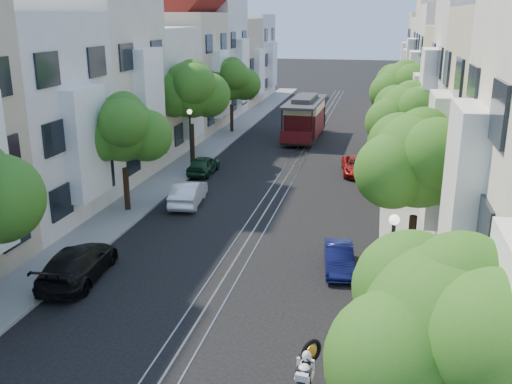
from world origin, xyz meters
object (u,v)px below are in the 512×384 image
Objects in this scene: tree_e_b at (420,162)px; lamp_east at (391,258)px; tree_e_a at (455,338)px; parked_car_w_far at (203,165)px; parked_car_w_mid at (188,193)px; lamp_west at (190,131)px; parked_car_w_near at (78,264)px; sportbike_rider at (305,374)px; parked_car_e_mid at (339,258)px; tree_w_d at (232,81)px; tree_w_c at (191,91)px; tree_e_d at (404,89)px; cable_car at (305,116)px; parked_car_e_far at (357,166)px; tree_w_b at (123,130)px; tree_e_c at (409,117)px.

tree_e_b is 1.61× the size of lamp_east.
tree_e_a is 28.43m from parked_car_w_far.
parked_car_w_mid is at bearing 121.75° from tree_e_a.
lamp_west is 0.88× the size of parked_car_w_near.
sportbike_rider reaches higher than parked_car_w_mid.
tree_e_a is 1.51× the size of lamp_east.
parked_car_w_near is 16.21m from parked_car_w_far.
lamp_east is 5.81m from parked_car_e_mid.
tree_e_b reaches higher than parked_car_w_mid.
parked_car_w_near is at bearing -87.07° from tree_w_d.
sportbike_rider is at bearing -98.83° from parked_car_e_mid.
tree_e_b is (0.00, 12.00, 0.34)m from tree_e_a.
tree_w_c is 1.76× the size of parked_car_w_mid.
parked_car_w_far is (-12.76, 25.12, -3.78)m from tree_e_a.
parked_car_w_near is 1.17× the size of parked_car_w_mid.
tree_e_d is 15.25m from tree_w_d.
lamp_east is 21.97m from lamp_west.
tree_e_a is 1.93× the size of parked_car_e_mid.
lamp_east is at bearing -92.04° from tree_e_d.
tree_w_c reaches higher than cable_car.
cable_car is 2.16× the size of parked_car_e_far.
tree_w_b is at bearing -84.72° from parked_car_w_near.
tree_w_d is 1.57× the size of lamp_east.
tree_e_b is 5.41m from lamp_east.
tree_w_c reaches higher than parked_car_w_near.
tree_e_a is 1.74× the size of parked_car_w_far.
tree_e_d is 16.39m from lamp_west.
parked_car_w_near is at bearing -79.22° from tree_w_b.
tree_w_d is at bearing -83.47° from parked_car_w_far.
parked_car_w_near is (-10.00, -18.31, 0.13)m from parked_car_e_far.
parked_car_w_mid is (-8.80, -8.39, 0.11)m from parked_car_e_far.
tree_e_c is at bearing 85.90° from sportbike_rider.
cable_car is (-7.76, 25.70, -2.78)m from tree_e_b.
tree_w_c is 12.41m from parked_car_e_far.
tree_e_c is 1.57× the size of lamp_west.
tree_e_c and tree_w_d have the same top height.
sportbike_rider is 23.78m from parked_car_w_far.
tree_e_a is at bearing -90.00° from tree_e_b.
tree_w_b is at bearing -95.97° from lamp_west.
tree_e_d is 2.11× the size of parked_car_e_mid.
sportbike_rider is at bearing 113.77° from parked_car_w_far.
tree_w_b is (-14.40, -6.00, -0.20)m from tree_e_c.
tree_e_a is 3.25× the size of sportbike_rider.
tree_w_b reaches higher than parked_car_w_mid.
tree_w_d is 0.75× the size of cable_car.
tree_e_b is at bearing -71.68° from cable_car.
tree_e_b reaches higher than cable_car.
tree_w_c is at bearing 90.00° from tree_w_b.
tree_e_d is 1.45× the size of parked_car_w_near.
lamp_west is (-13.56, 25.02, -1.55)m from tree_e_a.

